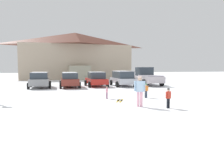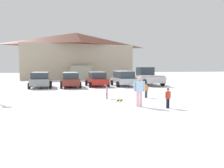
{
  "view_description": "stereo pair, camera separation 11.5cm",
  "coord_description": "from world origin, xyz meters",
  "px_view_note": "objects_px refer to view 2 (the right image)",
  "views": [
    {
      "loc": [
        -4.05,
        -8.6,
        2.14
      ],
      "look_at": [
        -0.25,
        5.41,
        1.03
      ],
      "focal_mm": 35.0,
      "sensor_mm": 36.0,
      "label": 1
    },
    {
      "loc": [
        -3.94,
        -8.63,
        2.14
      ],
      "look_at": [
        -0.25,
        5.41,
        1.03
      ],
      "focal_mm": 35.0,
      "sensor_mm": 36.0,
      "label": 2
    }
  ],
  "objects_px": {
    "ski_lodge": "(76,55)",
    "parked_silver_wagon": "(123,78)",
    "parked_maroon_van": "(70,79)",
    "parked_red_sedan": "(97,79)",
    "pickup_truck": "(148,77)",
    "skier_child_in_red_jacket": "(168,97)",
    "skier_adult_in_blue_parka": "(139,89)",
    "skier_child_in_pink_snowsuit": "(107,91)",
    "parked_grey_wagon": "(41,79)",
    "pair_of_skis": "(120,100)",
    "skier_child_in_orange_jacket": "(146,90)"
  },
  "relations": [
    {
      "from": "ski_lodge",
      "to": "parked_silver_wagon",
      "type": "xyz_separation_m",
      "value": [
        3.44,
        -18.79,
        -3.48
      ]
    },
    {
      "from": "parked_red_sedan",
      "to": "skier_adult_in_blue_parka",
      "type": "bearing_deg",
      "value": -90.58
    },
    {
      "from": "skier_child_in_orange_jacket",
      "to": "ski_lodge",
      "type": "bearing_deg",
      "value": 94.19
    },
    {
      "from": "pair_of_skis",
      "to": "parked_grey_wagon",
      "type": "bearing_deg",
      "value": 117.0
    },
    {
      "from": "pair_of_skis",
      "to": "skier_child_in_red_jacket",
      "type": "bearing_deg",
      "value": -60.91
    },
    {
      "from": "parked_grey_wagon",
      "to": "parked_maroon_van",
      "type": "distance_m",
      "value": 3.04
    },
    {
      "from": "parked_grey_wagon",
      "to": "skier_child_in_orange_jacket",
      "type": "xyz_separation_m",
      "value": [
        7.62,
        -9.8,
        -0.33
      ]
    },
    {
      "from": "skier_child_in_pink_snowsuit",
      "to": "parked_red_sedan",
      "type": "bearing_deg",
      "value": 83.23
    },
    {
      "from": "skier_child_in_red_jacket",
      "to": "parked_grey_wagon",
      "type": "bearing_deg",
      "value": 117.48
    },
    {
      "from": "ski_lodge",
      "to": "skier_adult_in_blue_parka",
      "type": "relative_size",
      "value": 12.17
    },
    {
      "from": "ski_lodge",
      "to": "parked_grey_wagon",
      "type": "height_order",
      "value": "ski_lodge"
    },
    {
      "from": "parked_grey_wagon",
      "to": "parked_red_sedan",
      "type": "relative_size",
      "value": 0.97
    },
    {
      "from": "skier_child_in_orange_jacket",
      "to": "parked_red_sedan",
      "type": "bearing_deg",
      "value": 99.33
    },
    {
      "from": "parked_red_sedan",
      "to": "skier_child_in_pink_snowsuit",
      "type": "distance_m",
      "value": 9.68
    },
    {
      "from": "parked_silver_wagon",
      "to": "skier_child_in_orange_jacket",
      "type": "bearing_deg",
      "value": -98.14
    },
    {
      "from": "parked_red_sedan",
      "to": "skier_child_in_pink_snowsuit",
      "type": "xyz_separation_m",
      "value": [
        -1.14,
        -9.61,
        -0.32
      ]
    },
    {
      "from": "parked_silver_wagon",
      "to": "skier_adult_in_blue_parka",
      "type": "distance_m",
      "value": 13.02
    },
    {
      "from": "parked_maroon_van",
      "to": "parked_red_sedan",
      "type": "xyz_separation_m",
      "value": [
        2.97,
        0.34,
        -0.05
      ]
    },
    {
      "from": "parked_silver_wagon",
      "to": "pickup_truck",
      "type": "bearing_deg",
      "value": 12.47
    },
    {
      "from": "ski_lodge",
      "to": "skier_child_in_red_jacket",
      "type": "height_order",
      "value": "ski_lodge"
    },
    {
      "from": "parked_red_sedan",
      "to": "skier_adult_in_blue_parka",
      "type": "xyz_separation_m",
      "value": [
        -0.13,
        -12.97,
        0.12
      ]
    },
    {
      "from": "parked_silver_wagon",
      "to": "parked_grey_wagon",
      "type": "bearing_deg",
      "value": 178.37
    },
    {
      "from": "skier_child_in_red_jacket",
      "to": "skier_child_in_orange_jacket",
      "type": "bearing_deg",
      "value": 82.95
    },
    {
      "from": "parked_silver_wagon",
      "to": "skier_adult_in_blue_parka",
      "type": "bearing_deg",
      "value": -103.86
    },
    {
      "from": "parked_red_sedan",
      "to": "pair_of_skis",
      "type": "distance_m",
      "value": 10.78
    },
    {
      "from": "parked_grey_wagon",
      "to": "parked_silver_wagon",
      "type": "bearing_deg",
      "value": -1.63
    },
    {
      "from": "ski_lodge",
      "to": "parked_maroon_van",
      "type": "distance_m",
      "value": 19.3
    },
    {
      "from": "skier_child_in_orange_jacket",
      "to": "pair_of_skis",
      "type": "xyz_separation_m",
      "value": [
        -2.19,
        -0.86,
        -0.54
      ]
    },
    {
      "from": "skier_child_in_red_jacket",
      "to": "pickup_truck",
      "type": "bearing_deg",
      "value": 70.05
    },
    {
      "from": "skier_child_in_red_jacket",
      "to": "parked_silver_wagon",
      "type": "bearing_deg",
      "value": 82.18
    },
    {
      "from": "parked_silver_wagon",
      "to": "skier_child_in_pink_snowsuit",
      "type": "distance_m",
      "value": 10.17
    },
    {
      "from": "pickup_truck",
      "to": "parked_grey_wagon",
      "type": "bearing_deg",
      "value": -177.79
    },
    {
      "from": "parked_maroon_van",
      "to": "parked_silver_wagon",
      "type": "xyz_separation_m",
      "value": [
        5.96,
        0.02,
        0.05
      ]
    },
    {
      "from": "skier_child_in_pink_snowsuit",
      "to": "pair_of_skis",
      "type": "xyz_separation_m",
      "value": [
        0.57,
        -1.12,
        -0.48
      ]
    },
    {
      "from": "parked_red_sedan",
      "to": "pickup_truck",
      "type": "relative_size",
      "value": 0.75
    },
    {
      "from": "parked_grey_wagon",
      "to": "parked_maroon_van",
      "type": "bearing_deg",
      "value": -5.17
    },
    {
      "from": "parked_red_sedan",
      "to": "skier_child_in_red_jacket",
      "type": "xyz_separation_m",
      "value": [
        1.14,
        -13.79,
        -0.23
      ]
    },
    {
      "from": "parked_maroon_van",
      "to": "pair_of_skis",
      "type": "distance_m",
      "value": 10.7
    },
    {
      "from": "skier_child_in_red_jacket",
      "to": "skier_adult_in_blue_parka",
      "type": "height_order",
      "value": "skier_adult_in_blue_parka"
    },
    {
      "from": "parked_maroon_van",
      "to": "skier_adult_in_blue_parka",
      "type": "bearing_deg",
      "value": -77.33
    },
    {
      "from": "ski_lodge",
      "to": "parked_maroon_van",
      "type": "bearing_deg",
      "value": -97.62
    },
    {
      "from": "skier_child_in_pink_snowsuit",
      "to": "skier_adult_in_blue_parka",
      "type": "relative_size",
      "value": 0.53
    },
    {
      "from": "parked_silver_wagon",
      "to": "skier_child_in_red_jacket",
      "type": "bearing_deg",
      "value": -97.82
    },
    {
      "from": "pickup_truck",
      "to": "skier_child_in_red_jacket",
      "type": "distance_m",
      "value": 15.11
    },
    {
      "from": "parked_maroon_van",
      "to": "parked_red_sedan",
      "type": "bearing_deg",
      "value": 6.57
    },
    {
      "from": "pair_of_skis",
      "to": "skier_child_in_pink_snowsuit",
      "type": "bearing_deg",
      "value": 117.09
    },
    {
      "from": "parked_red_sedan",
      "to": "pickup_truck",
      "type": "height_order",
      "value": "pickup_truck"
    },
    {
      "from": "parked_silver_wagon",
      "to": "skier_adult_in_blue_parka",
      "type": "relative_size",
      "value": 2.65
    },
    {
      "from": "parked_maroon_van",
      "to": "skier_child_in_pink_snowsuit",
      "type": "bearing_deg",
      "value": -78.84
    },
    {
      "from": "pickup_truck",
      "to": "skier_child_in_red_jacket",
      "type": "bearing_deg",
      "value": -109.95
    }
  ]
}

